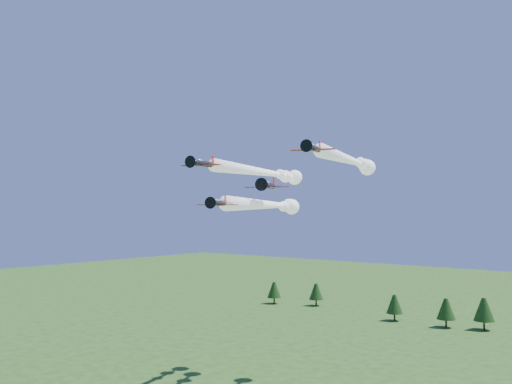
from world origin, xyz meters
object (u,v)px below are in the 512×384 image
Objects in this scene: plane_left at (266,173)px; plane_right at (352,161)px; plane_lead at (271,205)px; plane_slot at (268,185)px.

plane_left is 19.99m from plane_right.
plane_left is 1.05× the size of plane_right.
plane_lead is 5.44× the size of plane_slot.
plane_left is 21.72m from plane_slot.
plane_right reaches higher than plane_lead.
plane_right is 4.90× the size of plane_slot.
plane_right is (19.48, 4.11, 1.83)m from plane_left.
plane_right is (13.27, 10.46, 9.15)m from plane_lead.
plane_lead is 13.05m from plane_slot.
plane_left is (-6.21, 6.35, 7.31)m from plane_lead.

